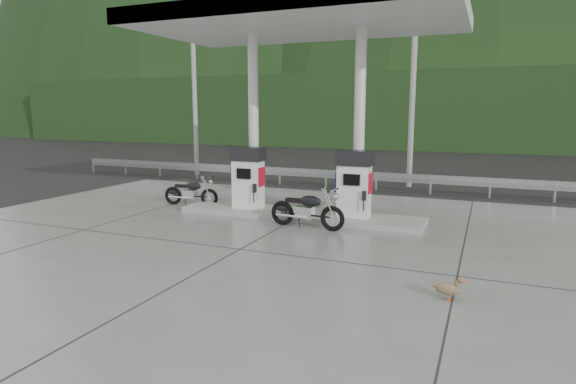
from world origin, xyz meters
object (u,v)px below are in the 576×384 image
at_px(motorcycle_left, 191,193).
at_px(motorcycle_right, 307,210).
at_px(gas_pump_right, 354,184).
at_px(duck, 447,289).
at_px(gas_pump_left, 248,178).

xyz_separation_m(motorcycle_left, motorcycle_right, (4.45, -1.35, 0.05)).
bearing_deg(gas_pump_right, duck, -59.12).
xyz_separation_m(gas_pump_left, motorcycle_right, (2.25, -1.08, -0.59)).
bearing_deg(motorcycle_right, motorcycle_left, 168.50).
relative_size(gas_pump_right, motorcycle_right, 0.92).
bearing_deg(motorcycle_right, gas_pump_right, 54.18).
bearing_deg(duck, gas_pump_right, 118.57).
distance_m(gas_pump_left, gas_pump_right, 3.20).
bearing_deg(motorcycle_left, duck, -37.03).
relative_size(motorcycle_right, duck, 4.11).
height_order(gas_pump_right, motorcycle_right, gas_pump_right).
height_order(gas_pump_left, gas_pump_right, same).
height_order(gas_pump_left, motorcycle_left, gas_pump_left).
bearing_deg(motorcycle_left, gas_pump_left, -12.85).
bearing_deg(duck, motorcycle_right, 133.78).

